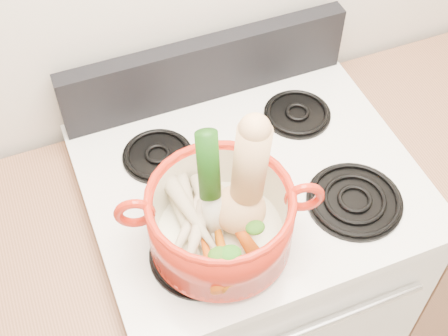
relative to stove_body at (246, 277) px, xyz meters
name	(u,v)px	position (x,y,z in m)	size (l,w,h in m)	color
stove_body	(246,277)	(0.00, 0.00, 0.00)	(0.76, 0.65, 0.92)	silver
cooktop	(251,180)	(0.00, 0.00, 0.47)	(0.78, 0.67, 0.03)	white
control_backsplash	(206,69)	(0.00, 0.30, 0.58)	(0.76, 0.05, 0.18)	black
oven_handle	(308,330)	(0.00, -0.34, 0.32)	(0.02, 0.02, 0.60)	silver
burner_front_left	(201,253)	(-0.19, -0.16, 0.50)	(0.22, 0.22, 0.02)	black
burner_front_right	(355,200)	(0.19, -0.16, 0.50)	(0.22, 0.22, 0.02)	black
burner_back_left	(158,155)	(-0.19, 0.14, 0.50)	(0.17, 0.17, 0.02)	black
burner_back_right	(297,113)	(0.19, 0.14, 0.50)	(0.17, 0.17, 0.02)	black
dutch_oven	(220,219)	(-0.14, -0.15, 0.58)	(0.31, 0.31, 0.15)	red
pot_handle_left	(135,213)	(-0.31, -0.10, 0.64)	(0.09, 0.09, 0.02)	red
pot_handle_right	(304,197)	(0.03, -0.19, 0.64)	(0.09, 0.09, 0.02)	red
squash	(240,182)	(-0.09, -0.14, 0.68)	(0.12, 0.12, 0.29)	#E1A473
leek	(212,189)	(-0.15, -0.14, 0.68)	(0.04, 0.04, 0.29)	silver
ginger	(208,198)	(-0.14, -0.07, 0.56)	(0.08, 0.05, 0.04)	tan
parsnip_0	(184,216)	(-0.20, -0.10, 0.57)	(0.04, 0.04, 0.23)	beige
parsnip_1	(190,223)	(-0.20, -0.13, 0.57)	(0.05, 0.05, 0.21)	beige
parsnip_2	(206,209)	(-0.16, -0.11, 0.57)	(0.04, 0.04, 0.17)	beige
parsnip_3	(195,238)	(-0.20, -0.17, 0.58)	(0.04, 0.04, 0.18)	beige
parsnip_4	(189,203)	(-0.19, -0.08, 0.58)	(0.04, 0.04, 0.20)	beige
parsnip_5	(191,213)	(-0.19, -0.12, 0.59)	(0.04, 0.04, 0.23)	beige
carrot_0	(222,251)	(-0.16, -0.21, 0.56)	(0.04, 0.04, 0.18)	#BD5A09
carrot_1	(209,259)	(-0.19, -0.22, 0.56)	(0.03, 0.03, 0.15)	#CD4D0A
carrot_2	(234,223)	(-0.11, -0.16, 0.57)	(0.03, 0.03, 0.16)	#D1510A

